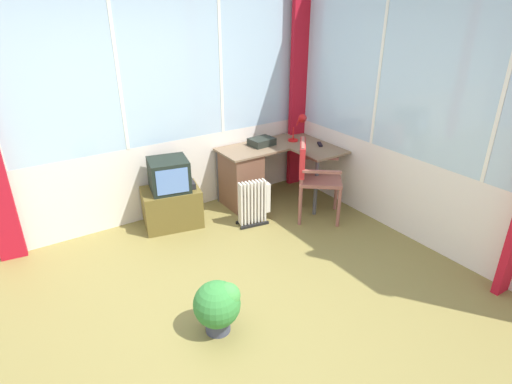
# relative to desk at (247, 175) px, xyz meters

# --- Properties ---
(ground) EXTENTS (5.79, 4.99, 0.06)m
(ground) POSITION_rel_desk_xyz_m (-1.35, -1.68, -0.43)
(ground) COLOR olive
(north_window_panel) EXTENTS (4.79, 0.07, 2.75)m
(north_window_panel) POSITION_rel_desk_xyz_m (-1.35, 0.35, 0.97)
(north_window_panel) COLOR white
(north_window_panel) RESTS_ON ground
(east_window_panel) EXTENTS (0.07, 3.99, 2.75)m
(east_window_panel) POSITION_rel_desk_xyz_m (1.08, -1.68, 0.97)
(east_window_panel) COLOR white
(east_window_panel) RESTS_ON ground
(curtain_corner) EXTENTS (0.25, 0.08, 2.65)m
(curtain_corner) POSITION_rel_desk_xyz_m (0.95, 0.22, 0.93)
(curtain_corner) COLOR red
(curtain_corner) RESTS_ON ground
(desk) EXTENTS (1.34, 1.04, 0.72)m
(desk) POSITION_rel_desk_xyz_m (0.00, 0.00, 0.00)
(desk) COLOR #7E664C
(desk) RESTS_ON ground
(desk_lamp) EXTENTS (0.24, 0.21, 0.36)m
(desk_lamp) POSITION_rel_desk_xyz_m (0.77, -0.07, 0.55)
(desk_lamp) COLOR red
(desk_lamp) RESTS_ON desk
(tv_remote) EXTENTS (0.12, 0.15, 0.02)m
(tv_remote) POSITION_rel_desk_xyz_m (0.88, -0.34, 0.34)
(tv_remote) COLOR black
(tv_remote) RESTS_ON desk
(paper_tray) EXTENTS (0.32, 0.25, 0.09)m
(paper_tray) POSITION_rel_desk_xyz_m (0.26, 0.06, 0.37)
(paper_tray) COLOR #252B24
(paper_tray) RESTS_ON desk
(wooden_armchair) EXTENTS (0.68, 0.68, 0.94)m
(wooden_armchair) POSITION_rel_desk_xyz_m (0.43, -0.70, 0.21)
(wooden_armchair) COLOR #9B5B4D
(wooden_armchair) RESTS_ON ground
(tv_on_stand) EXTENTS (0.72, 0.56, 0.81)m
(tv_on_stand) POSITION_rel_desk_xyz_m (-1.02, 0.00, -0.04)
(tv_on_stand) COLOR brown
(tv_on_stand) RESTS_ON ground
(space_heater) EXTENTS (0.41, 0.23, 0.54)m
(space_heater) POSITION_rel_desk_xyz_m (-0.22, -0.50, -0.13)
(space_heater) COLOR silver
(space_heater) RESTS_ON ground
(potted_plant) EXTENTS (0.37, 0.37, 0.45)m
(potted_plant) POSITION_rel_desk_xyz_m (-1.41, -1.80, -0.14)
(potted_plant) COLOR #41465A
(potted_plant) RESTS_ON ground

